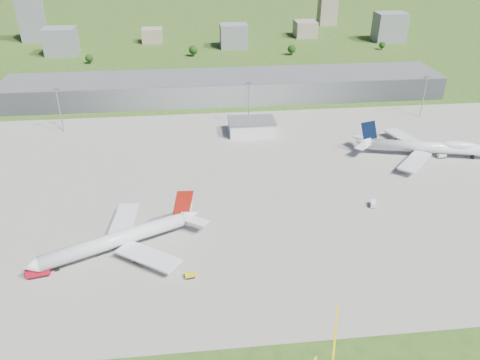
{
  "coord_description": "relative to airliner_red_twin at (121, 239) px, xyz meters",
  "views": [
    {
      "loc": [
        -23.88,
        -150.02,
        110.1
      ],
      "look_at": [
        -4.42,
        29.34,
        9.0
      ],
      "focal_mm": 35.0,
      "sensor_mm": 36.0,
      "label": 1
    }
  ],
  "objects": [
    {
      "name": "ground",
      "position": [
        52.98,
        153.52,
        -4.89
      ],
      "size": [
        1400.0,
        1400.0,
        0.0
      ],
      "primitive_type": "plane",
      "color": "#2E5019",
      "rests_on": "ground"
    },
    {
      "name": "apron",
      "position": [
        62.98,
        43.52,
        -4.85
      ],
      "size": [
        360.0,
        190.0,
        0.08
      ],
      "primitive_type": "cube",
      "color": "gray",
      "rests_on": "ground"
    },
    {
      "name": "terminal",
      "position": [
        52.98,
        168.52,
        2.61
      ],
      "size": [
        300.0,
        42.0,
        15.0
      ],
      "primitive_type": "cube",
      "color": "gray",
      "rests_on": "ground"
    },
    {
      "name": "ops_building",
      "position": [
        62.98,
        103.52,
        -0.89
      ],
      "size": [
        26.0,
        16.0,
        8.0
      ],
      "primitive_type": "cube",
      "color": "silver",
      "rests_on": "ground"
    },
    {
      "name": "mast_west",
      "position": [
        -47.02,
        118.52,
        12.81
      ],
      "size": [
        3.5,
        2.0,
        25.9
      ],
      "color": "gray",
      "rests_on": "ground"
    },
    {
      "name": "mast_center",
      "position": [
        62.98,
        118.52,
        12.81
      ],
      "size": [
        3.5,
        2.0,
        25.9
      ],
      "color": "gray",
      "rests_on": "ground"
    },
    {
      "name": "mast_east",
      "position": [
        172.98,
        118.52,
        12.81
      ],
      "size": [
        3.5,
        2.0,
        25.9
      ],
      "color": "gray",
      "rests_on": "ground"
    },
    {
      "name": "airliner_red_twin",
      "position": [
        0.0,
        0.0,
        0.0
      ],
      "size": [
        63.0,
        47.43,
        18.37
      ],
      "rotation": [
        0.0,
        0.0,
        3.57
      ],
      "color": "silver",
      "rests_on": "ground"
    },
    {
      "name": "airliner_blue_quad",
      "position": [
        150.91,
        64.26,
        0.27
      ],
      "size": [
        70.36,
        54.27,
        18.6
      ],
      "rotation": [
        0.0,
        0.0,
        -0.24
      ],
      "color": "silver",
      "rests_on": "ground"
    },
    {
      "name": "fire_truck",
      "position": [
        -27.74,
        -12.31,
        -3.13
      ],
      "size": [
        8.4,
        4.43,
        3.54
      ],
      "rotation": [
        0.0,
        0.0,
        0.19
      ],
      "color": "#A80C1B",
      "rests_on": "ground"
    },
    {
      "name": "tug_yellow",
      "position": [
        25.34,
        -18.98,
        -3.96
      ],
      "size": [
        3.93,
        2.69,
        1.8
      ],
      "rotation": [
        0.0,
        0.0,
        0.18
      ],
      "color": "yellow",
      "rests_on": "ground"
    },
    {
      "name": "van_white_near",
      "position": [
        105.6,
        19.06,
        -3.69
      ],
      "size": [
        3.54,
        5.01,
        2.37
      ],
      "rotation": [
        0.0,
        0.0,
        1.2
      ],
      "color": "white",
      "rests_on": "ground"
    },
    {
      "name": "van_white_far",
      "position": [
        158.31,
        61.05,
        -3.68
      ],
      "size": [
        4.91,
        2.86,
        2.4
      ],
      "rotation": [
        0.0,
        0.0,
        0.16
      ],
      "color": "silver",
      "rests_on": "ground"
    },
    {
      "name": "bldg_w",
      "position": [
        -87.02,
        303.52,
        7.11
      ],
      "size": [
        28.0,
        22.0,
        24.0
      ],
      "primitive_type": "cube",
      "color": "slate",
      "rests_on": "ground"
    },
    {
      "name": "bldg_cw",
      "position": [
        -7.02,
        343.52,
        2.11
      ],
      "size": [
        20.0,
        18.0,
        14.0
      ],
      "primitive_type": "cube",
      "color": "gray",
      "rests_on": "ground"
    },
    {
      "name": "bldg_c",
      "position": [
        72.98,
        313.52,
        6.11
      ],
      "size": [
        26.0,
        20.0,
        22.0
      ],
      "primitive_type": "cube",
      "color": "slate",
      "rests_on": "ground"
    },
    {
      "name": "bldg_ce",
      "position": [
        152.98,
        353.52,
        3.11
      ],
      "size": [
        22.0,
        24.0,
        16.0
      ],
      "primitive_type": "cube",
      "color": "gray",
      "rests_on": "ground"
    },
    {
      "name": "bldg_e",
      "position": [
        232.98,
        323.52,
        9.11
      ],
      "size": [
        30.0,
        22.0,
        28.0
      ],
      "primitive_type": "cube",
      "color": "slate",
      "rests_on": "ground"
    },
    {
      "name": "bldg_tall_w",
      "position": [
        -127.02,
        363.52,
        17.11
      ],
      "size": [
        22.0,
        20.0,
        44.0
      ],
      "primitive_type": "cube",
      "color": "slate",
      "rests_on": "ground"
    },
    {
      "name": "bldg_tall_e",
      "position": [
        192.98,
        413.52,
        13.11
      ],
      "size": [
        20.0,
        18.0,
        36.0
      ],
      "primitive_type": "cube",
      "color": "gray",
      "rests_on": "ground"
    },
    {
      "name": "tree_w",
      "position": [
        -57.02,
        268.52,
        -0.03
      ],
      "size": [
        6.75,
        6.75,
        8.25
      ],
      "color": "#382314",
      "rests_on": "ground"
    },
    {
      "name": "tree_c",
      "position": [
        32.98,
        283.52,
        0.94
      ],
      "size": [
        8.1,
        8.1,
        9.9
      ],
      "color": "#382314",
      "rests_on": "ground"
    },
    {
      "name": "tree_e",
      "position": [
        122.98,
        278.52,
        0.62
      ],
      "size": [
        7.65,
        7.65,
        9.35
      ],
      "color": "#382314",
      "rests_on": "ground"
    },
    {
      "name": "tree_far_e",
      "position": [
        212.98,
        288.52,
        -0.36
      ],
      "size": [
        6.3,
        6.3,
        7.7
      ],
      "color": "#382314",
      "rests_on": "ground"
    }
  ]
}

